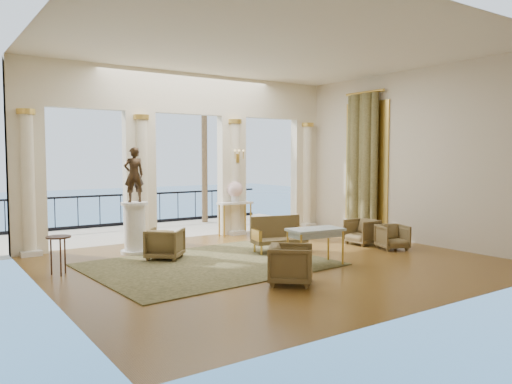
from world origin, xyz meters
TOP-DOWN VIEW (x-y plane):
  - floor at (0.00, 0.00)m, footprint 9.00×9.00m
  - room_walls at (0.00, -1.12)m, footprint 9.00×9.00m
  - arcade at (-0.00, 3.82)m, footprint 9.00×0.56m
  - terrace at (0.00, 5.80)m, footprint 10.00×3.60m
  - balustrade at (0.00, 7.40)m, footprint 9.00×0.06m
  - palm_tree at (2.00, 6.60)m, footprint 2.00×2.00m
  - curtain at (4.28, 1.50)m, footprint 0.33×1.40m
  - window_frame at (4.47, 1.50)m, footprint 0.04×1.60m
  - wall_sconce at (1.40, 3.51)m, footprint 0.30×0.11m
  - rug at (-1.22, 0.51)m, footprint 4.93×3.95m
  - armchair_a at (-0.78, -1.67)m, footprint 1.01×1.02m
  - armchair_b at (3.30, -0.48)m, footprint 0.81×0.78m
  - armchair_c at (3.21, 0.43)m, footprint 0.66×0.71m
  - armchair_d at (-1.73, 1.56)m, footprint 1.00×1.00m
  - settee at (0.82, 0.84)m, footprint 1.35×0.79m
  - game_table at (0.57, -0.77)m, footprint 1.19×0.75m
  - pedestal at (-2.05, 2.53)m, footprint 0.66×0.66m
  - statue at (-2.05, 2.53)m, footprint 0.48×0.33m
  - console_table at (1.32, 3.55)m, footprint 1.01×0.42m
  - urn at (1.32, 3.55)m, footprint 0.44×0.44m
  - side_table at (-4.00, 1.36)m, footprint 0.46×0.46m

SIDE VIEW (x-z plane):
  - terrace at x=0.00m, z-range -0.10..0.00m
  - floor at x=0.00m, z-range 0.00..0.00m
  - rug at x=-1.22m, z-range 0.00..0.02m
  - armchair_b at x=3.30m, z-range 0.00..0.66m
  - armchair_c at x=3.21m, z-range 0.00..0.71m
  - armchair_d at x=-1.73m, z-range 0.00..0.75m
  - armchair_a at x=-0.78m, z-range 0.00..0.77m
  - balustrade at x=0.00m, z-range -0.11..0.92m
  - settee at x=0.82m, z-range 0.00..0.84m
  - pedestal at x=-2.05m, z-range -0.02..1.18m
  - side_table at x=-4.00m, z-range 0.27..1.01m
  - game_table at x=0.57m, z-range 0.31..1.08m
  - console_table at x=1.32m, z-range 0.31..1.27m
  - urn at x=1.32m, z-range 0.99..1.58m
  - statue at x=-2.05m, z-range 1.20..2.47m
  - curtain at x=4.28m, z-range -0.03..4.06m
  - window_frame at x=4.47m, z-range 0.40..3.80m
  - wall_sconce at x=1.40m, z-range 2.06..2.40m
  - arcade at x=0.00m, z-range 0.33..4.83m
  - room_walls at x=0.00m, z-range -1.62..7.38m
  - palm_tree at x=2.00m, z-range 1.84..6.34m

